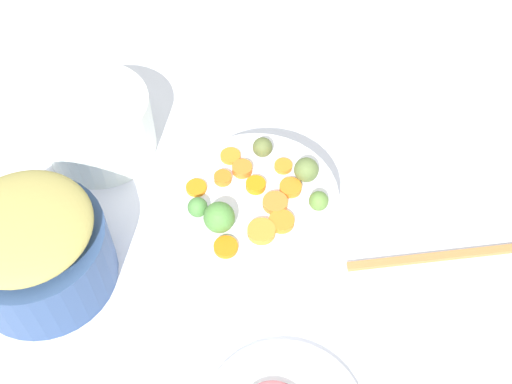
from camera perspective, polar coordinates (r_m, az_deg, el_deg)
name	(u,v)px	position (r m, az deg, el deg)	size (l,w,h in m)	color
tabletop	(249,223)	(1.08, -0.60, -2.64)	(2.40, 2.40, 0.02)	white
serving_bowl_carrots	(256,217)	(1.01, 0.00, -2.16)	(0.24, 0.24, 0.11)	white
metal_pot	(38,256)	(1.02, -18.14, -5.22)	(0.22, 0.22, 0.11)	navy
stuffing_mound	(22,226)	(0.96, -19.31, -2.79)	(0.19, 0.19, 0.04)	tan
carrot_slice_0	(291,188)	(0.97, 2.96, 0.38)	(0.03, 0.03, 0.01)	orange
carrot_slice_1	(226,247)	(0.92, -2.59, -4.72)	(0.03, 0.03, 0.01)	orange
carrot_slice_2	(223,178)	(0.98, -2.86, 1.21)	(0.03, 0.03, 0.01)	orange
carrot_slice_3	(253,186)	(0.97, -0.22, 0.50)	(0.03, 0.03, 0.01)	orange
carrot_slice_4	(244,168)	(0.99, -1.07, 2.06)	(0.03, 0.03, 0.01)	orange
carrot_slice_5	(283,166)	(1.00, 2.35, 2.22)	(0.03, 0.03, 0.01)	orange
carrot_slice_6	(233,155)	(1.01, -1.99, 3.20)	(0.03, 0.03, 0.01)	orange
carrot_slice_7	(261,231)	(0.93, 0.47, -3.37)	(0.04, 0.04, 0.01)	orange
carrot_slice_8	(275,203)	(0.95, 1.65, -0.94)	(0.04, 0.04, 0.01)	orange
carrot_slice_9	(196,188)	(0.98, -5.12, 0.37)	(0.03, 0.03, 0.01)	orange
carrot_slice_10	(282,221)	(0.94, 2.19, -2.52)	(0.04, 0.04, 0.01)	orange
brussels_sprout_0	(319,201)	(0.95, 5.37, -0.76)	(0.03, 0.03, 0.03)	#5D8539
brussels_sprout_1	(219,217)	(0.92, -3.16, -2.17)	(0.04, 0.04, 0.04)	#4F883C
brussels_sprout_2	(306,170)	(0.98, 4.32, 1.91)	(0.04, 0.04, 0.04)	olive
brussels_sprout_3	(198,207)	(0.94, -5.01, -1.29)	(0.03, 0.03, 0.03)	#4D873F
brussels_sprout_4	(262,147)	(1.00, 0.56, 3.85)	(0.03, 0.03, 0.03)	#5E6B37
wooden_spoon	(484,251)	(1.09, 18.87, -4.82)	(0.17, 0.30, 0.01)	#B37840
casserole_dish	(97,125)	(1.15, -13.40, 5.59)	(0.19, 0.19, 0.11)	white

